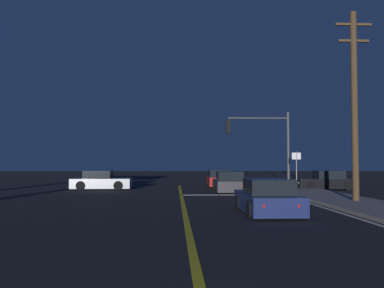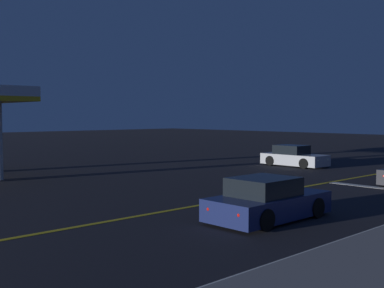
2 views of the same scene
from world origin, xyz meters
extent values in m
cube|color=gold|center=(0.00, 11.44, 0.01)|extent=(0.20, 38.91, 0.01)
cube|color=silver|center=(6.04, 11.44, 0.01)|extent=(0.16, 38.91, 0.01)
cube|color=navy|center=(3.15, 12.56, 0.44)|extent=(1.92, 4.21, 0.68)
cube|color=black|center=(3.16, 12.31, 1.04)|extent=(1.64, 1.94, 0.60)
cylinder|color=black|center=(2.26, 13.86, 0.32)|extent=(0.22, 0.64, 0.64)
cylinder|color=black|center=(4.03, 13.87, 0.32)|extent=(0.22, 0.64, 0.64)
cylinder|color=black|center=(2.27, 11.25, 0.32)|extent=(0.22, 0.64, 0.64)
cylinder|color=black|center=(4.05, 11.27, 0.32)|extent=(0.22, 0.64, 0.64)
sphere|color=#FFF4CC|center=(2.55, 14.60, 0.52)|extent=(0.18, 0.18, 0.18)
sphere|color=#FFF4CC|center=(3.73, 14.60, 0.52)|extent=(0.18, 0.18, 0.18)
sphere|color=red|center=(2.58, 10.51, 0.52)|extent=(0.14, 0.14, 0.14)
sphere|color=red|center=(3.76, 10.52, 0.52)|extent=(0.14, 0.14, 0.14)
sphere|color=red|center=(2.55, 21.69, 0.52)|extent=(0.14, 0.14, 0.14)
cube|color=#B2B5BA|center=(-5.56, 26.38, 0.44)|extent=(4.14, 1.87, 0.68)
cube|color=black|center=(-5.81, 26.38, 1.04)|extent=(1.91, 1.59, 0.60)
cylinder|color=black|center=(-4.29, 27.24, 0.32)|extent=(0.64, 0.23, 0.64)
cylinder|color=black|center=(-4.27, 25.54, 0.32)|extent=(0.64, 0.23, 0.64)
cylinder|color=black|center=(-6.85, 27.22, 0.32)|extent=(0.64, 0.23, 0.64)
cylinder|color=black|center=(-6.83, 25.52, 0.32)|extent=(0.64, 0.23, 0.64)
sphere|color=#FFF4CC|center=(-3.56, 26.97, 0.52)|extent=(0.18, 0.18, 0.18)
sphere|color=#FFF4CC|center=(-3.55, 25.84, 0.52)|extent=(0.18, 0.18, 0.18)
sphere|color=red|center=(-7.58, 26.92, 0.52)|extent=(0.14, 0.14, 0.14)
sphere|color=red|center=(-7.57, 25.79, 0.52)|extent=(0.14, 0.14, 0.14)
camera|label=1|loc=(-0.41, -3.27, 2.02)|focal=38.79mm
camera|label=2|loc=(12.36, 0.74, 3.24)|focal=44.83mm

